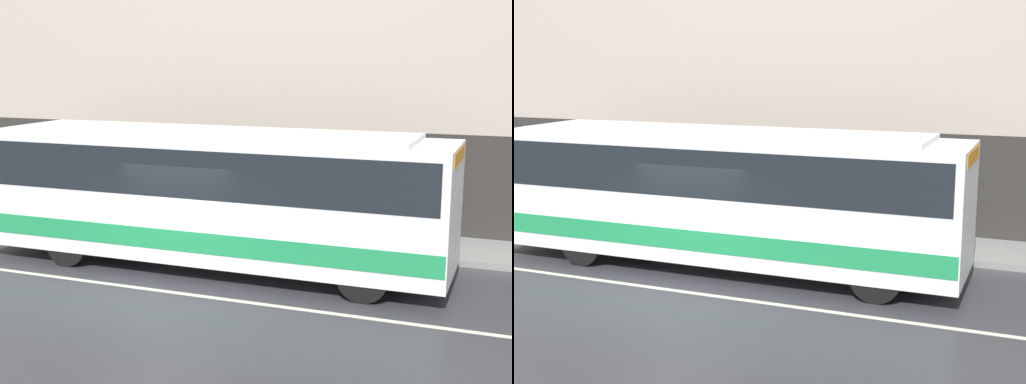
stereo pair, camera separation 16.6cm
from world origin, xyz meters
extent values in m
plane|color=#333338|center=(0.00, 0.00, 0.00)|extent=(60.00, 60.00, 0.00)
cube|color=gray|center=(0.00, 5.14, 0.08)|extent=(60.00, 2.29, 0.15)
cube|color=#2D2B28|center=(0.00, 6.27, 1.40)|extent=(60.00, 0.06, 2.80)
cube|color=beige|center=(0.00, 0.00, 0.00)|extent=(54.00, 0.14, 0.01)
cube|color=white|center=(0.15, 1.95, 1.69)|extent=(10.90, 2.51, 2.68)
cube|color=#1E8C4C|center=(0.15, 1.95, 0.90)|extent=(10.84, 2.53, 0.45)
cube|color=black|center=(0.15, 1.95, 2.34)|extent=(10.57, 2.53, 1.02)
cube|color=orange|center=(5.55, 1.95, 2.84)|extent=(0.12, 1.88, 0.28)
cube|color=white|center=(0.15, 1.95, 3.09)|extent=(9.26, 2.13, 0.12)
cylinder|color=black|center=(4.00, 0.86, 0.52)|extent=(1.04, 0.28, 1.04)
cylinder|color=black|center=(4.00, 3.04, 0.52)|extent=(1.04, 0.28, 1.04)
cylinder|color=black|center=(-2.90, 0.86, 0.52)|extent=(1.04, 0.28, 1.04)
cylinder|color=black|center=(-2.90, 3.04, 0.52)|extent=(1.04, 0.28, 1.04)
camera|label=1|loc=(6.89, -12.36, 4.75)|focal=50.00mm
camera|label=2|loc=(7.04, -12.30, 4.75)|focal=50.00mm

